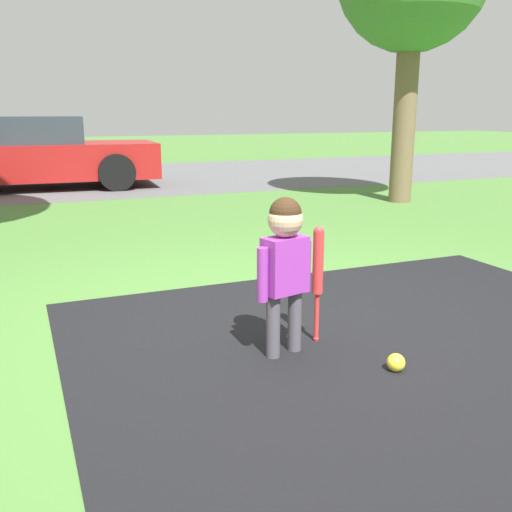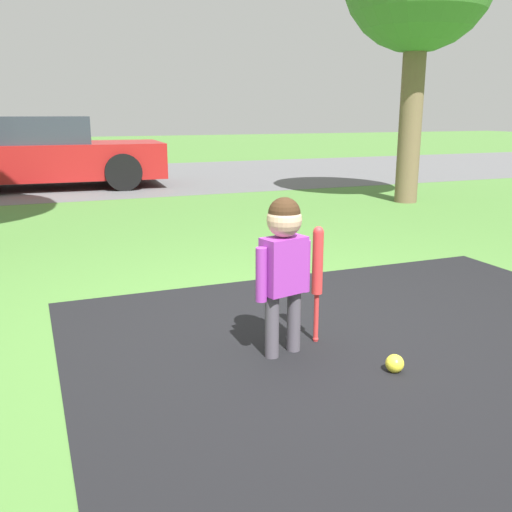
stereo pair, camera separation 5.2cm
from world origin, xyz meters
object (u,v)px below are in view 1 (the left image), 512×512
Objects in this scene: baseball_bat at (318,268)px; parked_car at (35,154)px; sports_ball at (396,363)px; child at (285,255)px.

parked_car is at bearing 98.47° from baseball_bat.
baseball_bat reaches higher than sports_ball.
parked_car reaches higher than child.
parked_car is at bearing 99.21° from sports_ball.
child is 8.21m from parked_car.
child is 0.21× the size of parked_car.
sports_ball is at bearing -69.72° from baseball_bat.
child is at bearing 136.03° from sports_ball.
baseball_bat is 7.19× the size of sports_ball.
sports_ball is at bearing -57.99° from child.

